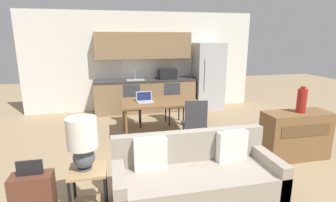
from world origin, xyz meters
name	(u,v)px	position (x,y,z in m)	size (l,w,h in m)	color
ground_plane	(194,202)	(0.00, 0.00, 0.00)	(20.00, 20.00, 0.00)	#9E8460
wall_back	(143,62)	(0.00, 4.63, 1.35)	(6.40, 0.07, 2.70)	silver
kitchen_counter	(145,81)	(0.01, 4.33, 0.84)	(2.75, 0.65, 2.15)	#8E704C
refrigerator	(208,76)	(1.81, 4.24, 0.93)	(0.79, 0.72, 1.87)	#B7BABC
dining_table	(160,104)	(0.03, 2.38, 0.68)	(1.56, 0.94, 0.74)	brown
couch	(195,175)	(0.03, 0.05, 0.34)	(2.02, 0.80, 0.84)	#3D2D1E
side_table	(89,185)	(-1.25, 0.05, 0.38)	(0.41, 0.41, 0.58)	tan
table_lamp	(82,140)	(-1.28, 0.06, 0.92)	(0.33, 0.33, 0.60)	#4C515B
credenza	(295,135)	(2.06, 0.83, 0.40)	(1.12, 0.46, 0.80)	brown
vase	(302,100)	(2.10, 0.82, 1.01)	(0.15, 0.15, 0.43)	maroon
dining_chair_far_right	(173,101)	(0.53, 3.18, 0.51)	(0.44, 0.44, 0.94)	#38383D
dining_chair_near_right	(195,122)	(0.52, 1.56, 0.51)	(0.47, 0.47, 0.94)	#38383D
dining_chair_far_left	(132,104)	(-0.47, 3.19, 0.51)	(0.44, 0.44, 0.94)	#38383D
laptop	(145,99)	(-0.28, 2.38, 0.79)	(0.33, 0.26, 0.20)	#B7BABC
suitcase	(34,202)	(-1.79, -0.08, 0.33)	(0.42, 0.22, 0.80)	brown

